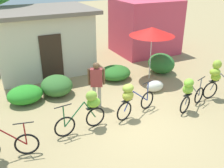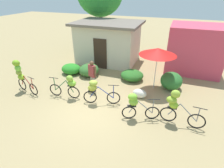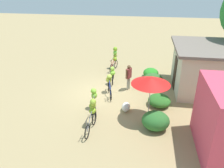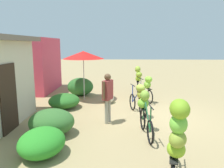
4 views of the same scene
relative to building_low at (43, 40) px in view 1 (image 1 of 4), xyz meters
name	(u,v)px [view 1 (image 1 of 4)]	position (x,y,z in m)	size (l,w,h in m)	color
ground_plane	(140,125)	(1.50, -6.01, -1.43)	(60.00, 60.00, 0.00)	#9F895D
building_low	(43,40)	(0.00, 0.00, 0.00)	(4.53, 3.45, 2.82)	beige
shop_pink	(145,26)	(5.73, 0.34, 0.01)	(3.20, 2.80, 2.89)	#D5425C
hedge_bush_front_left	(25,95)	(-1.40, -2.94, -1.11)	(1.24, 1.06, 0.63)	#2A8925
hedge_bush_front_right	(57,86)	(-0.21, -2.80, -1.06)	(1.19, 1.28, 0.74)	#34672C
hedge_bush_mid	(115,73)	(2.45, -2.47, -1.14)	(1.34, 1.24, 0.58)	#2A6924
hedge_bush_by_door	(161,63)	(4.67, -2.73, -0.98)	(1.14, 1.29, 0.89)	#2C6B2C
market_umbrella	(152,31)	(3.81, -3.07, 0.64)	(1.86, 1.86, 2.25)	beige
bicycle_near_pile	(88,108)	(0.03, -5.45, -0.72)	(1.62, 0.34, 1.24)	black
bicycle_center_loaded	(131,97)	(1.50, -5.43, -0.72)	(1.68, 0.63, 1.19)	black
bicycle_by_shop	(190,91)	(3.47, -5.91, -0.72)	(1.49, 0.58, 1.19)	black
bicycle_rightmost	(218,77)	(5.00, -5.65, -0.59)	(1.72, 0.40, 1.48)	black
produce_sack	(155,86)	(3.29, -4.24, -1.21)	(0.70, 0.44, 0.44)	silver
person_vendor	(96,80)	(0.79, -4.34, -0.43)	(0.53, 0.35, 1.63)	gray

